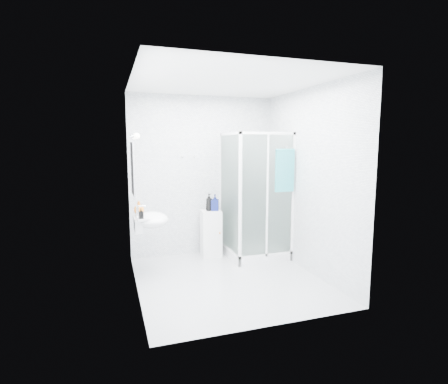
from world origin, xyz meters
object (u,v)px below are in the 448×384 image
object	(u,v)px
shower_enclosure	(252,230)
shampoo_bottle_b	(215,202)
shampoo_bottle_a	(209,202)
hand_towel	(285,169)
storage_cabinet	(211,233)
soap_dispenser_orange	(139,208)
wall_basin	(149,220)
soap_dispenser_black	(141,213)

from	to	relation	value
shower_enclosure	shampoo_bottle_b	xyz separation A→B (m)	(-0.54, 0.28, 0.44)
shampoo_bottle_a	shampoo_bottle_b	bearing A→B (deg)	-9.72
hand_towel	storage_cabinet	bearing A→B (deg)	143.89
shampoo_bottle_a	soap_dispenser_orange	world-z (taller)	soap_dispenser_orange
storage_cabinet	hand_towel	size ratio (longest dim) A/B	1.18
soap_dispenser_orange	wall_basin	bearing A→B (deg)	-46.69
shampoo_bottle_b	shampoo_bottle_a	bearing A→B (deg)	170.28
hand_towel	soap_dispenser_orange	bearing A→B (deg)	174.16
hand_towel	shampoo_bottle_a	distance (m)	1.32
shower_enclosure	soap_dispenser_black	world-z (taller)	shower_enclosure
wall_basin	soap_dispenser_orange	xyz separation A→B (m)	(-0.12, 0.13, 0.16)
shower_enclosure	shampoo_bottle_a	distance (m)	0.83
shampoo_bottle_a	shampoo_bottle_b	world-z (taller)	shampoo_bottle_a
shower_enclosure	soap_dispenser_black	xyz separation A→B (m)	(-1.78, -0.50, 0.48)
shower_enclosure	hand_towel	xyz separation A→B (m)	(0.34, -0.40, 1.00)
shampoo_bottle_b	soap_dispenser_orange	size ratio (longest dim) A/B	1.48
soap_dispenser_black	shampoo_bottle_a	bearing A→B (deg)	34.89
storage_cabinet	shampoo_bottle_a	world-z (taller)	shampoo_bottle_a
shampoo_bottle_a	soap_dispenser_black	size ratio (longest dim) A/B	2.07
soap_dispenser_black	wall_basin	bearing A→B (deg)	56.32
shampoo_bottle_a	soap_dispenser_black	xyz separation A→B (m)	(-1.14, -0.79, 0.04)
wall_basin	soap_dispenser_black	world-z (taller)	wall_basin
hand_towel	soap_dispenser_black	xyz separation A→B (m)	(-2.12, -0.10, -0.52)
shampoo_bottle_a	soap_dispenser_orange	bearing A→B (deg)	-157.29
shampoo_bottle_b	soap_dispenser_black	bearing A→B (deg)	-147.79
storage_cabinet	soap_dispenser_black	xyz separation A→B (m)	(-1.17, -0.79, 0.55)
wall_basin	soap_dispenser_black	bearing A→B (deg)	-123.68
hand_towel	shampoo_bottle_a	bearing A→B (deg)	144.69
shampoo_bottle_b	shower_enclosure	bearing A→B (deg)	-26.94
soap_dispenser_black	shampoo_bottle_b	bearing A→B (deg)	32.21
soap_dispenser_black	hand_towel	bearing A→B (deg)	2.73
wall_basin	shampoo_bottle_a	size ratio (longest dim) A/B	2.01
shampoo_bottle_a	shower_enclosure	bearing A→B (deg)	-24.60
shower_enclosure	soap_dispenser_orange	size ratio (longest dim) A/B	11.15
storage_cabinet	soap_dispenser_black	world-z (taller)	soap_dispenser_black
wall_basin	hand_towel	distance (m)	2.10
shampoo_bottle_b	storage_cabinet	bearing A→B (deg)	167.10
hand_towel	shampoo_bottle_a	size ratio (longest dim) A/B	2.31
storage_cabinet	soap_dispenser_orange	size ratio (longest dim) A/B	4.21
wall_basin	shampoo_bottle_b	distance (m)	1.26
hand_towel	shampoo_bottle_b	xyz separation A→B (m)	(-0.88, 0.68, -0.56)
shower_enclosure	hand_towel	bearing A→B (deg)	-49.69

